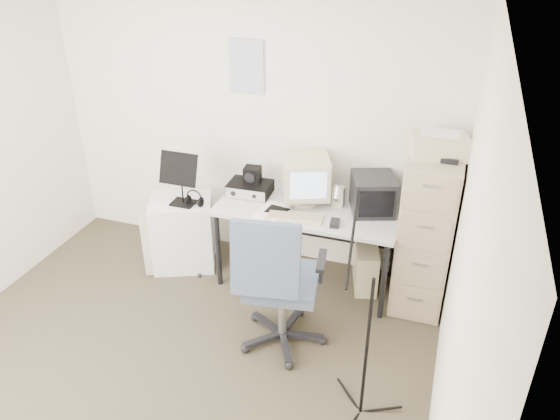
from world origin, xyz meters
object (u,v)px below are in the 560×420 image
(filing_cabinet, at_px, (426,233))
(side_cart, at_px, (183,233))
(desk, at_px, (308,245))
(office_chair, at_px, (282,279))

(filing_cabinet, xyz_separation_m, side_cart, (-2.08, -0.14, -0.32))
(filing_cabinet, distance_m, desk, 0.99)
(filing_cabinet, relative_size, desk, 0.87)
(desk, relative_size, side_cart, 2.29)
(filing_cabinet, distance_m, office_chair, 1.24)
(office_chair, relative_size, side_cart, 1.73)
(office_chair, bearing_deg, desk, 83.67)
(filing_cabinet, height_order, side_cart, filing_cabinet)
(office_chair, bearing_deg, side_cart, 140.31)
(office_chair, distance_m, side_cart, 1.38)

